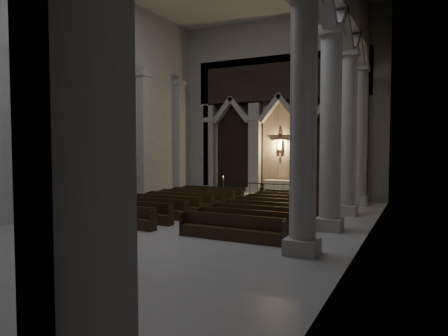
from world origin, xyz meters
name	(u,v)px	position (x,y,z in m)	size (l,w,h in m)	color
room	(191,45)	(0.00, 0.00, 7.60)	(24.00, 24.10, 12.00)	#9C9994
sanctuary_wall	(280,99)	(0.00, 11.54, 6.62)	(14.00, 0.77, 12.00)	#A09E96
right_arcade	(331,31)	(5.50, 1.33, 7.83)	(1.00, 24.00, 12.00)	#A09E96
left_pilasters	(123,137)	(-6.75, 3.50, 3.91)	(0.60, 13.00, 8.03)	#A09E96
sanctuary_step	(274,196)	(0.00, 10.60, 0.07)	(8.50, 2.60, 0.15)	#A09E96
altar	(278,187)	(0.09, 11.15, 0.63)	(1.87, 0.75, 0.95)	beige
altar_rail	(266,189)	(0.00, 8.95, 0.72)	(5.53, 0.09, 1.09)	black
candle_stand_left	(223,191)	(-3.05, 9.10, 0.38)	(0.24, 0.24, 1.39)	#AF8E36
candle_stand_right	(320,196)	(3.33, 9.23, 0.39)	(0.24, 0.24, 1.43)	#AF8E36
pews	(219,210)	(0.00, 2.57, 0.30)	(9.48, 9.15, 0.91)	black
worshipper	(262,193)	(0.38, 7.27, 0.62)	(0.45, 0.30, 1.25)	black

